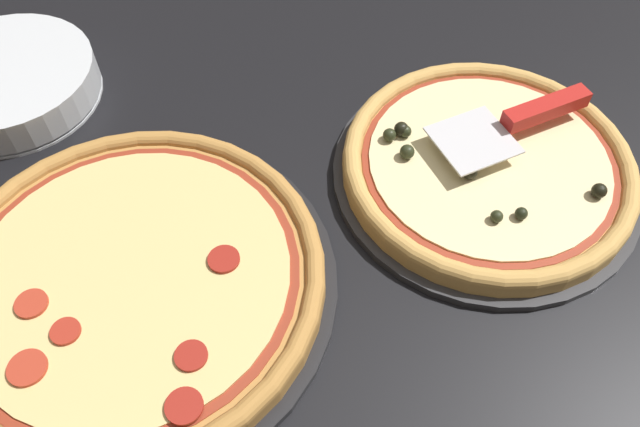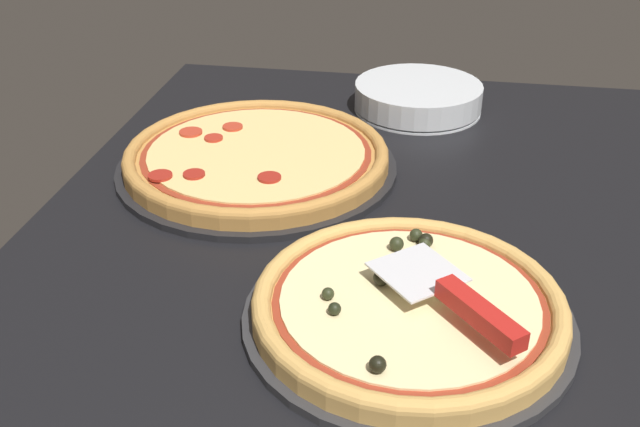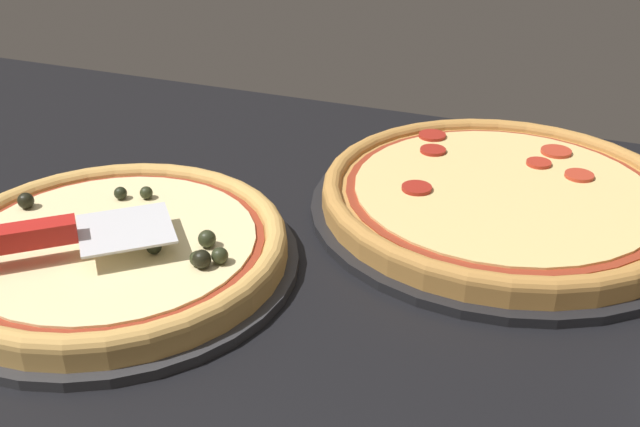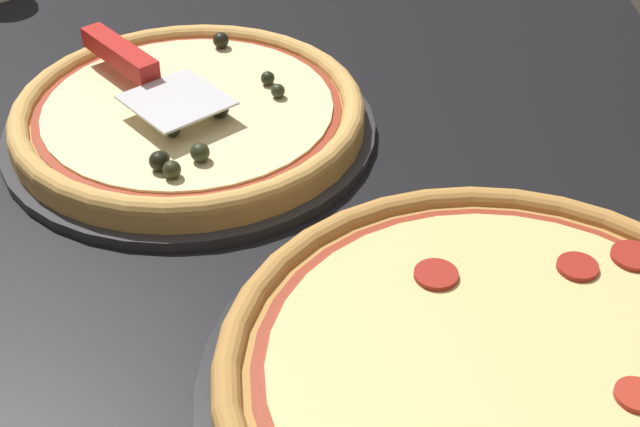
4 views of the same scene
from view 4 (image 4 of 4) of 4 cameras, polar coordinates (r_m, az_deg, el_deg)
name	(u,v)px [view 4 (image 4 of 4)]	position (r cm, az deg, el deg)	size (l,w,h in cm)	color
ground_plane	(220,186)	(83.65, -6.42, 1.79)	(145.13, 96.72, 3.60)	black
pizza_pan_front	(191,130)	(87.78, -8.27, 5.34)	(35.94, 35.94, 1.00)	#2D2D30
pizza_front	(189,112)	(86.73, -8.38, 6.42)	(33.78, 33.78, 4.05)	tan
pizza_pan_back	(505,392)	(62.78, 11.78, -11.13)	(42.16, 42.16, 1.00)	black
pizza_back	(509,372)	(61.36, 12.03, -9.91)	(39.63, 39.63, 2.85)	#B77F3D
serving_spatula	(133,65)	(88.85, -11.86, 9.31)	(18.32, 16.71, 2.00)	silver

